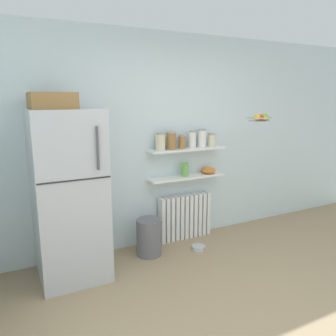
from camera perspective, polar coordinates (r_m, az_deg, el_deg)
name	(u,v)px	position (r m, az deg, el deg)	size (l,w,h in m)	color
ground_plane	(235,299)	(3.39, 11.33, -21.04)	(7.04, 7.04, 0.00)	#9E8460
back_wall	(161,141)	(4.20, -1.17, 4.64)	(7.04, 0.10, 2.60)	silver
refrigerator	(68,192)	(3.52, -16.64, -3.99)	(0.67, 0.74, 1.88)	#B7BABF
radiator	(185,217)	(4.46, 2.92, -8.28)	(0.73, 0.12, 0.59)	white
wall_shelf_lower	(187,177)	(4.27, 3.20, -1.54)	(1.03, 0.22, 0.03)	white
wall_shelf_upper	(187,149)	(4.20, 3.26, 3.23)	(1.03, 0.22, 0.03)	white
storage_jar_0	(160,142)	(4.02, -1.30, 4.51)	(0.12, 0.12, 0.21)	beige
storage_jar_1	(171,141)	(4.08, 0.58, 4.69)	(0.11, 0.11, 0.22)	olive
storage_jar_2	(182,142)	(4.15, 2.39, 4.49)	(0.09, 0.09, 0.17)	olive
storage_jar_3	(192,139)	(4.23, 4.14, 4.90)	(0.10, 0.10, 0.22)	silver
storage_jar_4	(202,138)	(4.30, 5.84, 5.08)	(0.11, 0.11, 0.23)	silver
storage_jar_5	(212,140)	(4.39, 7.46, 4.77)	(0.10, 0.10, 0.17)	beige
vase	(185,170)	(4.24, 2.90, -0.27)	(0.09, 0.09, 0.17)	#66A84C
shelf_bowl	(208,170)	(4.43, 6.92, -0.37)	(0.19, 0.19, 0.09)	orange
trash_bin	(149,237)	(4.03, -3.28, -11.69)	(0.29, 0.29, 0.44)	slate
pet_food_bowl	(198,248)	(4.24, 5.20, -13.38)	(0.17, 0.17, 0.05)	#B7B7BC
hanging_fruit_basket	(260,118)	(4.25, 15.43, 8.23)	(0.33, 0.33, 0.10)	#B2B2B7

